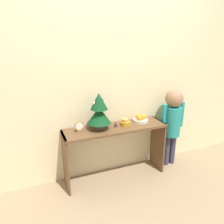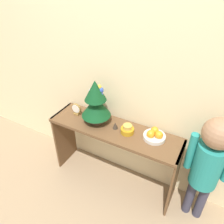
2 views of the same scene
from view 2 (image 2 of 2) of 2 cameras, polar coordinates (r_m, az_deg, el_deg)
ground_plane at (r=2.40m, az=-1.66°, el=-19.60°), size 12.00×12.00×0.00m
back_wall at (r=1.89m, az=3.80°, el=12.94°), size 7.00×0.05×2.50m
console_table at (r=2.09m, az=0.48°, el=-7.48°), size 1.25×0.35×0.69m
mini_tree at (r=1.96m, az=-4.27°, el=2.71°), size 0.27×0.27×0.43m
fruit_bowl at (r=1.91m, az=11.04°, el=-5.95°), size 0.19×0.19×0.09m
singing_bowl at (r=1.94m, az=4.04°, el=-4.60°), size 0.12×0.12×0.08m
desk_clock at (r=2.17m, az=-9.30°, el=0.69°), size 0.10×0.04×0.12m
figurine at (r=1.98m, az=0.88°, el=-3.52°), size 0.05×0.05×0.06m
child_figure at (r=1.86m, az=24.02°, el=-11.52°), size 0.35×0.23×1.07m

